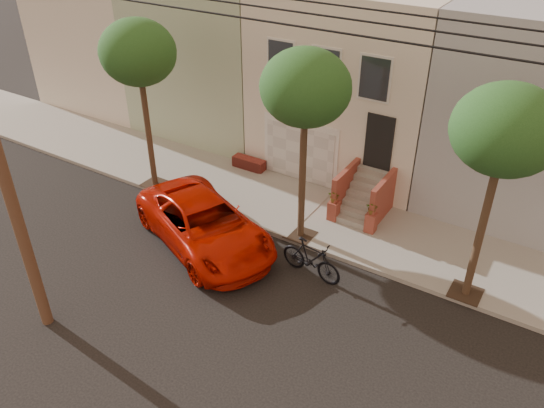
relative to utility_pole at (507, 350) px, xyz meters
The scene contains 9 objects.
ground 10.06m from the utility_pole, 158.20° to the left, with size 90.00×90.00×0.00m, color black.
sidewalk 12.78m from the utility_pole, 133.10° to the left, with size 40.00×3.70×0.15m, color gray.
house_row 16.53m from the utility_pole, 119.07° to the left, with size 33.10×11.70×7.00m.
tree_left 15.25m from the utility_pole, 152.26° to the left, with size 2.70×2.57×6.30m.
tree_mid 9.97m from the utility_pole, 134.59° to the left, with size 2.70×2.57×6.30m.
tree_right 7.26m from the utility_pole, 101.93° to the left, with size 2.70×2.57×6.30m.
utility_pole is the anchor object (origin of this frame).
pickup_truck 11.66m from the utility_pole, 151.52° to the left, with size 2.65×5.75×1.60m, color #BD1102.
motorcycle 9.24m from the utility_pole, 136.05° to the left, with size 0.59×2.09×1.26m, color black.
Camera 1 is at (8.00, -9.14, 10.66)m, focal length 35.59 mm.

